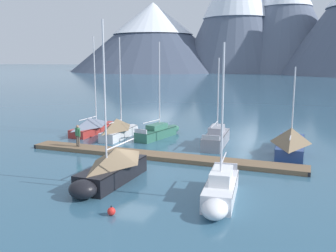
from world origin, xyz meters
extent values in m
plane|color=#335B75|center=(0.00, 0.00, 0.00)|extent=(700.00, 700.00, 0.00)
cone|color=#424C60|center=(-74.91, 175.03, 18.53)|extent=(90.56, 90.56, 37.05)
cone|color=white|center=(-74.91, 175.03, 28.49)|extent=(44.20, 44.20, 17.22)
cone|color=slate|center=(-30.03, 179.73, 32.08)|extent=(57.15, 57.15, 64.17)
cone|color=slate|center=(-6.03, 184.68, 27.93)|extent=(58.92, 58.92, 55.86)
cube|color=brown|center=(0.00, 4.00, 0.15)|extent=(20.60, 1.82, 0.30)
cylinder|color=#38383D|center=(0.01, 3.31, 0.12)|extent=(19.76, 0.39, 0.24)
cylinder|color=#38383D|center=(-0.01, 4.69, 0.12)|extent=(19.76, 0.39, 0.24)
cube|color=black|center=(-10.21, 3.92, 0.15)|extent=(0.17, 1.75, 0.27)
cube|color=black|center=(10.21, 4.08, 0.15)|extent=(0.17, 1.75, 0.27)
cube|color=#B2332D|center=(-9.29, 10.03, 0.37)|extent=(1.59, 5.61, 0.73)
ellipsoid|color=#B2332D|center=(-9.29, 13.11, 0.37)|extent=(1.35, 1.59, 0.70)
cube|color=#501614|center=(-9.29, 10.03, 0.69)|extent=(1.63, 5.50, 0.06)
cylinder|color=silver|center=(-9.29, 10.70, 4.90)|extent=(0.10, 0.10, 8.34)
cylinder|color=silver|center=(-9.29, 9.28, 1.55)|extent=(0.08, 2.85, 0.08)
pyramid|color=slate|center=(-9.29, 9.60, 1.15)|extent=(1.84, 4.49, 0.83)
cube|color=silver|center=(-5.93, 9.05, 0.41)|extent=(1.53, 5.00, 0.83)
ellipsoid|color=silver|center=(-6.03, 11.79, 0.41)|extent=(1.21, 1.55, 0.78)
cube|color=slate|center=(-5.93, 9.05, 0.79)|extent=(1.57, 4.90, 0.06)
cylinder|color=silver|center=(-5.95, 9.58, 4.85)|extent=(0.10, 0.10, 8.05)
cylinder|color=silver|center=(-5.91, 8.43, 1.59)|extent=(0.16, 2.29, 0.08)
pyramid|color=#7A664C|center=(-5.92, 8.68, 1.33)|extent=(1.75, 4.02, 1.00)
cube|color=#336B56|center=(-2.78, 10.19, 0.42)|extent=(2.26, 4.94, 0.83)
ellipsoid|color=#336B56|center=(-2.26, 12.85, 0.42)|extent=(1.50, 2.03, 0.79)
cube|color=#163027|center=(-2.78, 10.19, 0.79)|extent=(2.28, 4.86, 0.06)
cylinder|color=silver|center=(-2.67, 10.75, 4.66)|extent=(0.10, 0.10, 7.65)
cylinder|color=silver|center=(-2.92, 9.51, 1.63)|extent=(0.56, 2.49, 0.08)
cube|color=#3A7560|center=(-2.76, 10.31, 1.05)|extent=(1.35, 2.29, 0.45)
cube|color=silver|center=(-3.23, 7.93, 1.01)|extent=(1.23, 0.33, 0.36)
cube|color=black|center=(-0.40, -1.77, 0.51)|extent=(1.86, 5.44, 1.02)
ellipsoid|color=black|center=(-0.45, -4.72, 0.51)|extent=(1.52, 1.40, 0.97)
cube|color=black|center=(-0.40, -1.77, 0.98)|extent=(1.89, 5.34, 0.06)
cylinder|color=silver|center=(-0.41, -2.39, 5.05)|extent=(0.10, 0.10, 8.06)
cylinder|color=silver|center=(-0.38, -0.77, 2.02)|extent=(0.14, 3.25, 0.08)
pyramid|color=#7A664C|center=(-0.39, -1.37, 1.46)|extent=(2.09, 4.37, 0.88)
cube|color=#93939E|center=(2.95, 9.24, 0.51)|extent=(1.89, 5.38, 1.02)
ellipsoid|color=#93939E|center=(2.71, 12.25, 0.51)|extent=(1.42, 2.27, 0.97)
cube|color=#424247|center=(2.95, 9.24, 0.98)|extent=(1.92, 5.27, 0.06)
cylinder|color=silver|center=(2.92, 9.70, 4.06)|extent=(0.10, 0.10, 6.07)
cylinder|color=silver|center=(3.04, 8.17, 1.96)|extent=(0.32, 3.06, 0.08)
cube|color=#A0A0AB|center=(2.94, 9.37, 1.32)|extent=(1.22, 2.45, 0.60)
cube|color=silver|center=(3.16, 6.69, 1.20)|extent=(1.33, 0.21, 0.36)
cube|color=white|center=(6.08, -2.13, 0.46)|extent=(1.96, 4.67, 0.92)
ellipsoid|color=white|center=(6.39, -4.65, 0.46)|extent=(1.39, 1.69, 0.87)
cube|color=slate|center=(6.08, -2.13, 0.88)|extent=(1.99, 4.59, 0.06)
cylinder|color=silver|center=(6.13, -2.50, 4.36)|extent=(0.10, 0.10, 6.88)
cylinder|color=silver|center=(5.98, -1.30, 1.92)|extent=(0.37, 2.39, 0.08)
cube|color=white|center=(6.09, -2.24, 1.24)|extent=(1.23, 2.15, 0.64)
cube|color=silver|center=(5.82, 0.04, 1.10)|extent=(1.28, 0.25, 0.36)
cube|color=navy|center=(8.78, 8.87, 0.47)|extent=(2.01, 6.32, 0.95)
ellipsoid|color=navy|center=(8.70, 12.32, 0.47)|extent=(1.63, 1.84, 0.90)
cube|color=#121D39|center=(8.78, 8.87, 0.91)|extent=(2.04, 6.20, 0.06)
cylinder|color=silver|center=(8.77, 9.39, 3.70)|extent=(0.10, 0.10, 5.50)
cylinder|color=silver|center=(8.81, 7.58, 1.66)|extent=(0.16, 3.62, 0.08)
pyramid|color=#7A664C|center=(8.79, 8.39, 1.50)|extent=(2.23, 5.07, 1.10)
cylinder|color=brown|center=(-6.80, 3.93, 0.73)|extent=(0.14, 0.14, 0.86)
cylinder|color=brown|center=(-6.56, 3.84, 0.73)|extent=(0.14, 0.14, 0.86)
cube|color=#387A4C|center=(-6.68, 3.88, 1.46)|extent=(0.43, 0.34, 0.60)
sphere|color=#A37556|center=(-6.68, 3.88, 1.88)|extent=(0.22, 0.22, 0.22)
cylinder|color=#387A4C|center=(-6.91, 3.98, 1.39)|extent=(0.09, 0.09, 0.62)
cylinder|color=#387A4C|center=(-6.44, 3.79, 1.39)|extent=(0.09, 0.09, 0.62)
sphere|color=red|center=(1.91, -5.98, 0.19)|extent=(0.38, 0.38, 0.38)
cylinder|color=#262628|center=(1.91, -5.98, 0.42)|extent=(0.06, 0.06, 0.08)
camera|label=1|loc=(10.18, -20.05, 7.06)|focal=40.11mm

